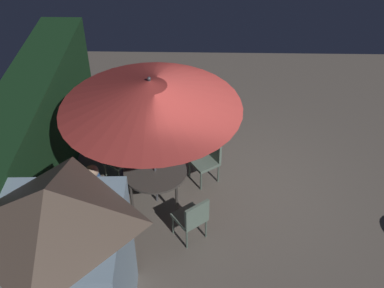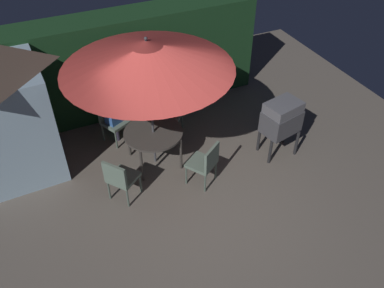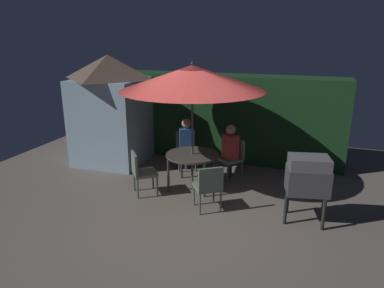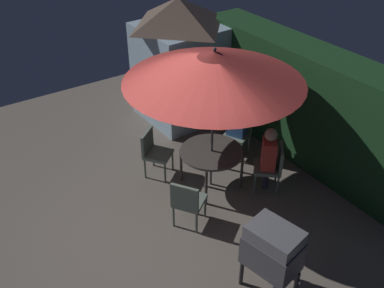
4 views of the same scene
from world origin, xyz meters
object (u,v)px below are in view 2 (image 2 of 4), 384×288
patio_umbrella (147,55)px  chair_near_shed (171,110)px  chair_toward_hedge (120,177)px  bbq_grill (282,118)px  person_in_red (170,101)px  chair_toward_house (205,162)px  patio_table (153,135)px  chair_far_side (112,118)px  person_in_blue (113,109)px

patio_umbrella → chair_near_shed: 2.12m
patio_umbrella → chair_toward_hedge: 2.13m
bbq_grill → chair_toward_hedge: size_ratio=1.33×
bbq_grill → person_in_red: size_ratio=0.95×
patio_umbrella → chair_toward_house: (0.64, -0.94, -1.82)m
patio_table → chair_toward_hedge: size_ratio=1.24×
patio_table → patio_umbrella: 1.66m
patio_table → chair_toward_house: chair_toward_house is taller
patio_table → chair_toward_hedge: (-0.87, -0.68, -0.16)m
patio_table → chair_toward_house: (0.64, -0.94, -0.16)m
chair_near_shed → chair_toward_house: bearing=-91.9°
chair_near_shed → chair_far_side: (-1.22, 0.22, 0.00)m
bbq_grill → chair_toward_house: bearing=-173.9°
bbq_grill → person_in_red: (-1.70, 1.51, -0.06)m
patio_table → patio_umbrella: bearing=-104.0°
person_in_red → person_in_blue: size_ratio=1.00×
patio_umbrella → chair_far_side: patio_umbrella is taller
chair_near_shed → person_in_blue: bearing=172.8°
bbq_grill → patio_table: bearing=162.2°
chair_far_side → chair_toward_hedge: (-0.35, -1.73, 0.00)m
person_in_red → chair_near_shed: bearing=49.8°
chair_toward_house → chair_far_side: bearing=120.3°
person_in_blue → chair_near_shed: bearing=-7.2°
chair_near_shed → chair_far_side: 1.24m
patio_umbrella → bbq_grill: (2.34, -0.75, -1.50)m
chair_toward_hedge → person_in_blue: 1.71m
bbq_grill → chair_far_side: size_ratio=1.33×
patio_umbrella → chair_toward_hedge: bearing=-142.3°
chair_near_shed → chair_toward_house: (-0.06, -1.76, 0.00)m
person_in_blue → patio_table: bearing=-63.6°
chair_toward_hedge → chair_far_side: bearing=78.5°
chair_near_shed → person_in_red: bearing=-130.2°
patio_table → chair_toward_house: 1.14m
bbq_grill → chair_toward_house: (-1.71, -0.18, -0.33)m
patio_umbrella → chair_near_shed: bearing=49.8°
chair_far_side → chair_toward_hedge: 1.76m
bbq_grill → person_in_blue: person_in_blue is taller
patio_table → chair_near_shed: (0.70, 0.83, -0.16)m
person_in_blue → chair_far_side: bearing=116.4°
chair_far_side → patio_table: bearing=-63.6°
patio_umbrella → chair_far_side: bearing=116.4°
bbq_grill → person_in_red: bearing=138.4°
person_in_red → bbq_grill: bearing=-41.6°
bbq_grill → chair_near_shed: size_ratio=1.33×
patio_umbrella → chair_near_shed: (0.70, 0.83, -1.82)m
chair_near_shed → chair_far_side: size_ratio=1.00×
chair_near_shed → chair_toward_hedge: same height
chair_far_side → chair_toward_hedge: bearing=-101.5°
chair_far_side → person_in_blue: 0.28m
patio_table → bbq_grill: size_ratio=0.93×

